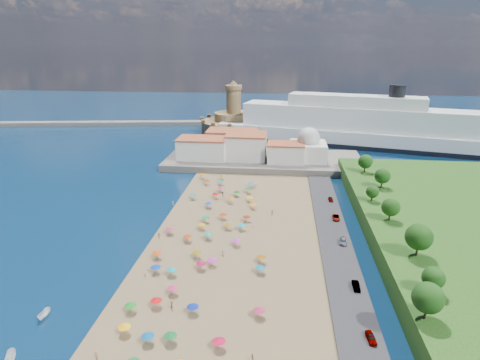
# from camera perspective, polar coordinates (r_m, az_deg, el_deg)

# --- Properties ---
(ground) EXTENTS (700.00, 700.00, 0.00)m
(ground) POSITION_cam_1_polar(r_m,az_deg,el_deg) (121.02, -3.17, -7.35)
(ground) COLOR #071938
(ground) RESTS_ON ground
(terrace) EXTENTS (90.00, 36.00, 3.00)m
(terrace) POSITION_cam_1_polar(r_m,az_deg,el_deg) (187.58, 3.39, 2.78)
(terrace) COLOR #59544C
(terrace) RESTS_ON ground
(jetty) EXTENTS (18.00, 70.00, 2.40)m
(jetty) POSITION_cam_1_polar(r_m,az_deg,el_deg) (223.36, -1.82, 5.35)
(jetty) COLOR #59544C
(jetty) RESTS_ON ground
(breakwater) EXTENTS (199.03, 34.77, 2.60)m
(breakwater) POSITION_cam_1_polar(r_m,az_deg,el_deg) (294.57, -19.97, 7.57)
(breakwater) COLOR #59544C
(breakwater) RESTS_ON ground
(waterfront_buildings) EXTENTS (57.00, 29.00, 11.00)m
(waterfront_buildings) POSITION_cam_1_polar(r_m,az_deg,el_deg) (187.56, -0.56, 4.83)
(waterfront_buildings) COLOR silver
(waterfront_buildings) RESTS_ON terrace
(domed_building) EXTENTS (16.00, 16.00, 15.00)m
(domed_building) POSITION_cam_1_polar(r_m,az_deg,el_deg) (183.91, 9.66, 4.63)
(domed_building) COLOR silver
(domed_building) RESTS_ON terrace
(fortress) EXTENTS (40.00, 40.00, 32.40)m
(fortress) POSITION_cam_1_polar(r_m,az_deg,el_deg) (251.30, -0.89, 8.16)
(fortress) COLOR #97744B
(fortress) RESTS_ON ground
(cruise_ship) EXTENTS (153.41, 57.77, 33.30)m
(cruise_ship) POSITION_cam_1_polar(r_m,az_deg,el_deg) (228.82, 15.83, 7.20)
(cruise_ship) COLOR black
(cruise_ship) RESTS_ON ground
(beach_parasols) EXTENTS (31.25, 114.51, 2.20)m
(beach_parasols) POSITION_cam_1_polar(r_m,az_deg,el_deg) (110.99, -4.75, -8.71)
(beach_parasols) COLOR gray
(beach_parasols) RESTS_ON beach
(beachgoers) EXTENTS (35.09, 97.29, 1.84)m
(beachgoers) POSITION_cam_1_polar(r_m,az_deg,el_deg) (118.97, -3.96, -7.25)
(beachgoers) COLOR tan
(beachgoers) RESTS_ON beach
(moored_boats) EXTENTS (3.49, 16.31, 1.65)m
(moored_boats) POSITION_cam_1_polar(r_m,az_deg,el_deg) (90.52, -28.19, -19.28)
(moored_boats) COLOR white
(moored_boats) RESTS_ON ground
(parked_cars) EXTENTS (2.54, 74.35, 1.33)m
(parked_cars) POSITION_cam_1_polar(r_m,az_deg,el_deg) (115.48, 14.49, -8.58)
(parked_cars) COLOR gray
(parked_cars) RESTS_ON promenade
(hillside_trees) EXTENTS (13.44, 112.35, 8.06)m
(hillside_trees) POSITION_cam_1_polar(r_m,az_deg,el_deg) (112.48, 21.63, -5.14)
(hillside_trees) COLOR #382314
(hillside_trees) RESTS_ON hillside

